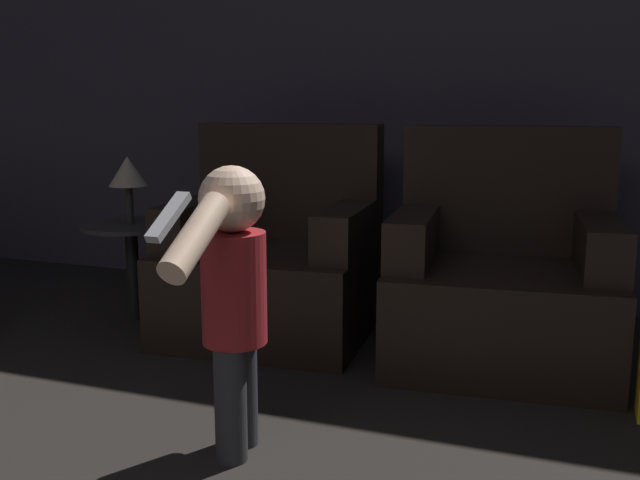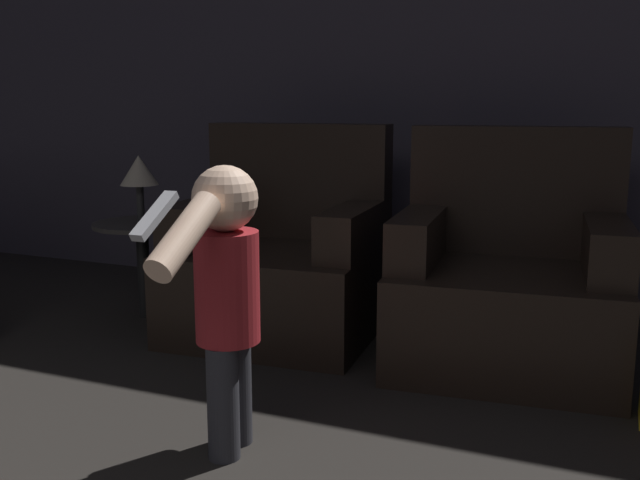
{
  "view_description": "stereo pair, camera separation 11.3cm",
  "coord_description": "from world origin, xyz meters",
  "px_view_note": "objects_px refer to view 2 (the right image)",
  "views": [
    {
      "loc": [
        0.93,
        0.78,
        1.03
      ],
      "look_at": [
        0.09,
        3.08,
        0.56
      ],
      "focal_mm": 40.0,
      "sensor_mm": 36.0,
      "label": 1
    },
    {
      "loc": [
        1.04,
        0.82,
        1.03
      ],
      "look_at": [
        0.09,
        3.08,
        0.56
      ],
      "focal_mm": 40.0,
      "sensor_mm": 36.0,
      "label": 2
    }
  ],
  "objects_px": {
    "armchair_left": "(281,262)",
    "person_toddler": "(226,287)",
    "lamp": "(139,172)",
    "armchair_right": "(508,283)"
  },
  "relations": [
    {
      "from": "armchair_left",
      "to": "person_toddler",
      "type": "bearing_deg",
      "value": -76.02
    },
    {
      "from": "lamp",
      "to": "armchair_right",
      "type": "bearing_deg",
      "value": 1.97
    },
    {
      "from": "armchair_left",
      "to": "armchair_right",
      "type": "relative_size",
      "value": 1.0
    },
    {
      "from": "armchair_left",
      "to": "person_toddler",
      "type": "height_order",
      "value": "armchair_left"
    },
    {
      "from": "armchair_left",
      "to": "lamp",
      "type": "distance_m",
      "value": 0.82
    },
    {
      "from": "armchair_left",
      "to": "lamp",
      "type": "xyz_separation_m",
      "value": [
        -0.71,
        -0.06,
        0.39
      ]
    },
    {
      "from": "armchair_left",
      "to": "armchair_right",
      "type": "height_order",
      "value": "same"
    },
    {
      "from": "armchair_right",
      "to": "lamp",
      "type": "xyz_separation_m",
      "value": [
        -1.72,
        -0.06,
        0.39
      ]
    },
    {
      "from": "armchair_right",
      "to": "lamp",
      "type": "distance_m",
      "value": 1.77
    },
    {
      "from": "person_toddler",
      "to": "lamp",
      "type": "xyz_separation_m",
      "value": [
        -1.07,
        1.05,
        0.2
      ]
    }
  ]
}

